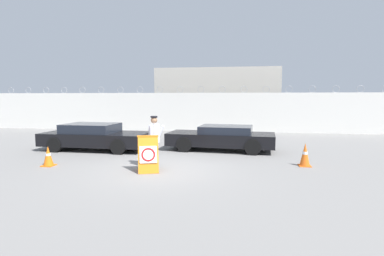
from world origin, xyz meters
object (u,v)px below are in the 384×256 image
at_px(traffic_cone_mid, 48,156).
at_px(traffic_cone_near, 305,155).
at_px(barricade_sign, 148,154).
at_px(parked_car_rear_sedan, 222,137).
at_px(parked_car_front_coupe, 95,136).
at_px(security_guard, 154,139).

bearing_deg(traffic_cone_mid, traffic_cone_near, 8.59).
distance_m(barricade_sign, parked_car_rear_sedan, 4.72).
bearing_deg(traffic_cone_near, parked_car_rear_sedan, 137.97).
xyz_separation_m(barricade_sign, parked_car_front_coupe, (-3.55, 3.49, 0.03)).
relative_size(parked_car_front_coupe, parked_car_rear_sedan, 0.98).
bearing_deg(security_guard, traffic_cone_near, -73.01).
relative_size(security_guard, parked_car_rear_sedan, 0.36).
xyz_separation_m(security_guard, traffic_cone_mid, (-3.66, -0.42, -0.63)).
relative_size(security_guard, traffic_cone_mid, 2.53).
relative_size(barricade_sign, security_guard, 0.67).
bearing_deg(parked_car_rear_sedan, parked_car_front_coupe, 12.67).
bearing_deg(security_guard, parked_car_rear_sedan, -22.92).
height_order(traffic_cone_near, parked_car_rear_sedan, parked_car_rear_sedan).
relative_size(traffic_cone_near, parked_car_rear_sedan, 0.17).
distance_m(security_guard, traffic_cone_mid, 3.74).
height_order(traffic_cone_mid, parked_car_front_coupe, parked_car_front_coupe).
bearing_deg(parked_car_front_coupe, security_guard, -37.38).
bearing_deg(barricade_sign, traffic_cone_near, -1.65).
relative_size(security_guard, parked_car_front_coupe, 0.37).
bearing_deg(parked_car_rear_sedan, traffic_cone_mid, 40.26).
height_order(barricade_sign, parked_car_rear_sedan, barricade_sign).
bearing_deg(traffic_cone_mid, security_guard, 6.52).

